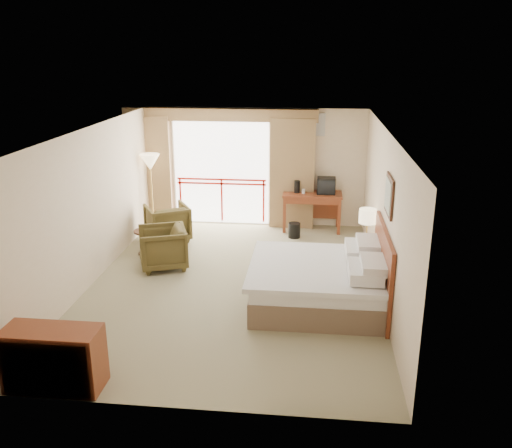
# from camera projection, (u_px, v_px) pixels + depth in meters

# --- Properties ---
(floor) EXTENTS (7.00, 7.00, 0.00)m
(floor) POSITION_uv_depth(u_px,v_px,m) (234.00, 284.00, 9.57)
(floor) COLOR gray
(floor) RESTS_ON ground
(ceiling) EXTENTS (7.00, 7.00, 0.00)m
(ceiling) POSITION_uv_depth(u_px,v_px,m) (232.00, 131.00, 8.73)
(ceiling) COLOR white
(ceiling) RESTS_ON wall_back
(wall_back) EXTENTS (5.00, 0.00, 5.00)m
(wall_back) POSITION_uv_depth(u_px,v_px,m) (256.00, 167.00, 12.45)
(wall_back) COLOR beige
(wall_back) RESTS_ON ground
(wall_front) EXTENTS (5.00, 0.00, 5.00)m
(wall_front) POSITION_uv_depth(u_px,v_px,m) (186.00, 304.00, 5.84)
(wall_front) COLOR beige
(wall_front) RESTS_ON ground
(wall_left) EXTENTS (0.00, 7.00, 7.00)m
(wall_left) POSITION_uv_depth(u_px,v_px,m) (91.00, 206.00, 9.40)
(wall_left) COLOR beige
(wall_left) RESTS_ON ground
(wall_right) EXTENTS (0.00, 7.00, 7.00)m
(wall_right) POSITION_uv_depth(u_px,v_px,m) (384.00, 215.00, 8.89)
(wall_right) COLOR beige
(wall_right) RESTS_ON ground
(balcony_door) EXTENTS (2.40, 0.00, 2.40)m
(balcony_door) POSITION_uv_depth(u_px,v_px,m) (221.00, 173.00, 12.56)
(balcony_door) COLOR white
(balcony_door) RESTS_ON wall_back
(balcony_railing) EXTENTS (2.09, 0.03, 1.02)m
(balcony_railing) POSITION_uv_depth(u_px,v_px,m) (222.00, 189.00, 12.67)
(balcony_railing) COLOR red
(balcony_railing) RESTS_ON wall_back
(curtain_left) EXTENTS (1.00, 0.26, 2.50)m
(curtain_left) POSITION_uv_depth(u_px,v_px,m) (150.00, 170.00, 12.59)
(curtain_left) COLOR olive
(curtain_left) RESTS_ON wall_back
(curtain_right) EXTENTS (1.00, 0.26, 2.50)m
(curtain_right) POSITION_uv_depth(u_px,v_px,m) (292.00, 174.00, 12.26)
(curtain_right) COLOR olive
(curtain_right) RESTS_ON wall_back
(valance) EXTENTS (4.40, 0.22, 0.28)m
(valance) POSITION_uv_depth(u_px,v_px,m) (219.00, 115.00, 12.05)
(valance) COLOR olive
(valance) RESTS_ON wall_back
(hvac_vent) EXTENTS (0.50, 0.04, 0.50)m
(hvac_vent) POSITION_uv_depth(u_px,v_px,m) (314.00, 125.00, 11.98)
(hvac_vent) COLOR silver
(hvac_vent) RESTS_ON wall_back
(bed) EXTENTS (2.13, 2.06, 0.97)m
(bed) POSITION_uv_depth(u_px,v_px,m) (320.00, 282.00, 8.73)
(bed) COLOR brown
(bed) RESTS_ON floor
(headboard) EXTENTS (0.06, 2.10, 1.30)m
(headboard) POSITION_uv_depth(u_px,v_px,m) (382.00, 269.00, 8.55)
(headboard) COLOR maroon
(headboard) RESTS_ON wall_right
(framed_art) EXTENTS (0.04, 0.72, 0.60)m
(framed_art) POSITION_uv_depth(u_px,v_px,m) (389.00, 196.00, 8.17)
(framed_art) COLOR black
(framed_art) RESTS_ON wall_right
(nightstand) EXTENTS (0.43, 0.50, 0.57)m
(nightstand) POSITION_uv_depth(u_px,v_px,m) (365.00, 255.00, 10.14)
(nightstand) COLOR maroon
(nightstand) RESTS_ON floor
(table_lamp) EXTENTS (0.32, 0.32, 0.57)m
(table_lamp) POSITION_uv_depth(u_px,v_px,m) (368.00, 217.00, 9.96)
(table_lamp) COLOR tan
(table_lamp) RESTS_ON nightstand
(phone) EXTENTS (0.17, 0.14, 0.07)m
(phone) POSITION_uv_depth(u_px,v_px,m) (364.00, 241.00, 9.90)
(phone) COLOR black
(phone) RESTS_ON nightstand
(desk) EXTENTS (1.32, 0.64, 0.86)m
(desk) POSITION_uv_depth(u_px,v_px,m) (312.00, 201.00, 12.26)
(desk) COLOR maroon
(desk) RESTS_ON floor
(tv) EXTENTS (0.40, 0.32, 0.37)m
(tv) POSITION_uv_depth(u_px,v_px,m) (326.00, 186.00, 12.05)
(tv) COLOR black
(tv) RESTS_ON desk
(coffee_maker) EXTENTS (0.17, 0.17, 0.28)m
(coffee_maker) POSITION_uv_depth(u_px,v_px,m) (297.00, 187.00, 12.14)
(coffee_maker) COLOR black
(coffee_maker) RESTS_ON desk
(cup) EXTENTS (0.09, 0.09, 0.11)m
(cup) POSITION_uv_depth(u_px,v_px,m) (303.00, 191.00, 12.10)
(cup) COLOR white
(cup) RESTS_ON desk
(wastebasket) EXTENTS (0.31, 0.31, 0.33)m
(wastebasket) POSITION_uv_depth(u_px,v_px,m) (294.00, 230.00, 11.85)
(wastebasket) COLOR black
(wastebasket) RESTS_ON floor
(armchair_far) EXTENTS (1.16, 1.17, 0.79)m
(armchair_far) POSITION_uv_depth(u_px,v_px,m) (168.00, 240.00, 11.75)
(armchair_far) COLOR #42381D
(armchair_far) RESTS_ON floor
(armchair_near) EXTENTS (1.10, 1.09, 0.79)m
(armchair_near) POSITION_uv_depth(u_px,v_px,m) (164.00, 267.00, 10.31)
(armchair_near) COLOR #42381D
(armchair_near) RESTS_ON floor
(side_table) EXTENTS (0.46, 0.46, 0.50)m
(side_table) POSITION_uv_depth(u_px,v_px,m) (146.00, 238.00, 10.84)
(side_table) COLOR black
(side_table) RESTS_ON floor
(book) EXTENTS (0.23, 0.25, 0.02)m
(book) POSITION_uv_depth(u_px,v_px,m) (145.00, 230.00, 10.79)
(book) COLOR white
(book) RESTS_ON side_table
(floor_lamp) EXTENTS (0.44, 0.44, 1.74)m
(floor_lamp) POSITION_uv_depth(u_px,v_px,m) (150.00, 165.00, 11.98)
(floor_lamp) COLOR tan
(floor_lamp) RESTS_ON floor
(dresser) EXTENTS (1.18, 0.50, 0.78)m
(dresser) POSITION_uv_depth(u_px,v_px,m) (54.00, 359.00, 6.56)
(dresser) COLOR maroon
(dresser) RESTS_ON floor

